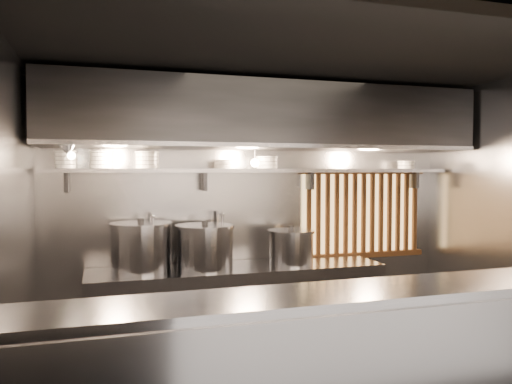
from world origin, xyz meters
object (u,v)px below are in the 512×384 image
pendant_bulb (255,163)px  stock_pot_mid (205,247)px  stock_pot_left (141,247)px  stock_pot_right (291,247)px  heat_lamp (68,149)px

pendant_bulb → stock_pot_mid: size_ratio=0.24×
stock_pot_left → stock_pot_right: 1.53m
stock_pot_left → heat_lamp: bearing=-152.5°
heat_lamp → pendant_bulb: 1.83m
stock_pot_right → heat_lamp: bearing=-173.7°
heat_lamp → stock_pot_left: heat_lamp is taller
stock_pot_mid → stock_pot_right: size_ratio=1.34×
pendant_bulb → stock_pot_mid: bearing=-171.6°
pendant_bulb → stock_pot_left: 1.43m
pendant_bulb → stock_pot_right: pendant_bulb is taller
stock_pot_left → stock_pot_right: stock_pot_left is taller
pendant_bulb → stock_pot_left: pendant_bulb is taller
heat_lamp → stock_pot_mid: heat_lamp is taller
heat_lamp → stock_pot_right: heat_lamp is taller
stock_pot_left → stock_pot_mid: bearing=-5.5°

